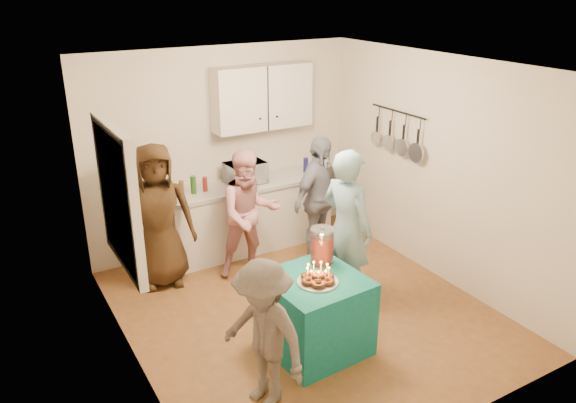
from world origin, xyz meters
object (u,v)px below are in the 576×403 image
child_near_left (263,335)px  counter (249,217)px  woman_back_right (318,199)px  man_birthday (347,228)px  woman_back_center (249,214)px  woman_back_left (158,216)px  microwave (245,173)px  party_table (315,314)px  punch_jar (322,247)px

child_near_left → counter: bearing=138.1°
woman_back_right → man_birthday: bearing=-130.6°
woman_back_center → woman_back_left: bearing=171.6°
woman_back_right → child_near_left: 2.75m
counter → woman_back_left: 1.41m
man_birthday → woman_back_right: 1.11m
microwave → woman_back_center: bearing=-114.9°
woman_back_right → party_table: bearing=-146.9°
microwave → party_table: (-0.41, -2.30, -0.67)m
woman_back_right → punch_jar: bearing=-145.1°
microwave → woman_back_center: (-0.27, -0.65, -0.27)m
counter → woman_back_right: 0.99m
microwave → child_near_left: child_near_left is taller
child_near_left → woman_back_right: bearing=120.0°
counter → child_near_left: 2.98m
party_table → woman_back_center: bearing=85.1°
party_table → woman_back_center: woman_back_center is taller
woman_back_left → child_near_left: size_ratio=1.28×
counter → man_birthday: 1.81m
counter → man_birthday: bearing=-80.2°
man_birthday → punch_jar: bearing=107.2°
counter → woman_back_right: size_ratio=1.39×
microwave → punch_jar: 2.07m
woman_back_right → woman_back_center: bearing=155.1°
punch_jar → woman_back_right: bearing=58.0°
microwave → punch_jar: bearing=-97.3°
man_birthday → counter: bearing=-4.8°
counter → punch_jar: punch_jar is taller
party_table → child_near_left: size_ratio=0.64×
microwave → child_near_left: bearing=-115.6°
microwave → party_table: 2.43m
microwave → party_table: size_ratio=0.58×
woman_back_left → woman_back_right: woman_back_left is taller
party_table → woman_back_right: woman_back_right is taller
man_birthday → woman_back_right: man_birthday is taller
punch_jar → man_birthday: (0.53, 0.33, -0.06)m
child_near_left → man_birthday: bearing=105.2°
microwave → woman_back_right: size_ratio=0.31×
counter → woman_back_left: bearing=-165.8°
punch_jar → counter: bearing=83.6°
counter → man_birthday: (0.30, -1.73, 0.44)m
woman_back_left → punch_jar: bearing=-46.0°
punch_jar → child_near_left: child_near_left is taller
counter → microwave: size_ratio=4.45×
counter → microwave: 0.62m
punch_jar → woman_back_left: (-1.08, 1.73, -0.09)m
party_table → woman_back_center: size_ratio=0.55×
woman_back_center → child_near_left: size_ratio=1.17×
counter → party_table: 2.34m
microwave → woman_back_left: bearing=-167.4°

